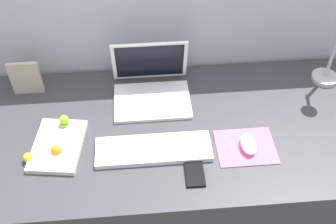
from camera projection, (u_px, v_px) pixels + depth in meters
back_wall at (168, 75)px, 1.88m from camera, size 2.77×0.05×1.33m
desk at (176, 184)px, 1.82m from camera, size 1.57×0.70×0.74m
laptop at (151, 83)px, 1.65m from camera, size 0.30×0.25×0.21m
keyboard at (154, 149)px, 1.47m from camera, size 0.41×0.13×0.02m
mousepad at (246, 147)px, 1.49m from camera, size 0.21×0.17×0.00m
mouse at (248, 144)px, 1.47m from camera, size 0.06×0.10×0.03m
cell_phone at (194, 171)px, 1.41m from camera, size 0.07×0.13×0.01m
notebook_pad at (58, 146)px, 1.48m from camera, size 0.20×0.26×0.02m
picture_frame at (26, 78)px, 1.63m from camera, size 0.12×0.02×0.15m
toy_figurine_lime at (65, 122)px, 1.53m from camera, size 0.03×0.03×0.06m
toy_figurine_yellow at (28, 158)px, 1.43m from camera, size 0.03×0.03×0.04m
toy_figurine_orange at (57, 151)px, 1.45m from camera, size 0.04×0.04×0.04m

